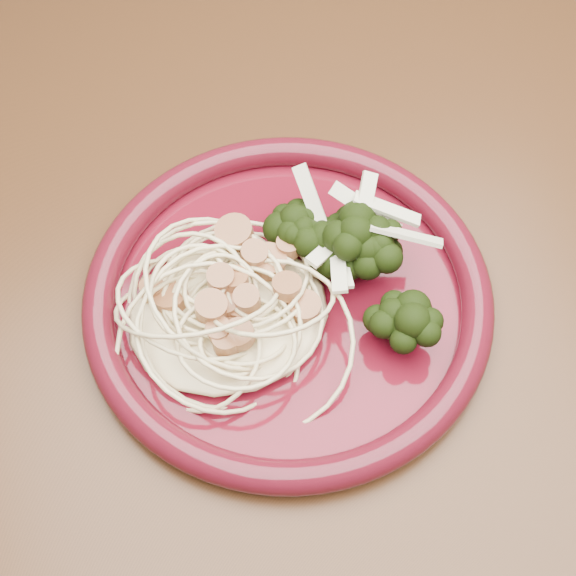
{
  "coord_description": "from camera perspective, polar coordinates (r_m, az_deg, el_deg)",
  "views": [
    {
      "loc": [
        -0.11,
        -0.24,
        1.22
      ],
      "look_at": [
        -0.02,
        0.02,
        0.77
      ],
      "focal_mm": 50.0,
      "sensor_mm": 36.0,
      "label": 1
    }
  ],
  "objects": [
    {
      "name": "dining_table",
      "position": [
        0.62,
        2.45,
        -6.74
      ],
      "size": [
        1.2,
        0.8,
        0.75
      ],
      "color": "#472814",
      "rests_on": "ground"
    },
    {
      "name": "dinner_plate",
      "position": [
        0.53,
        -0.0,
        -0.57
      ],
      "size": [
        0.29,
        0.29,
        0.02
      ],
      "rotation": [
        0.0,
        0.0,
        0.05
      ],
      "color": "#540A17",
      "rests_on": "dining_table"
    },
    {
      "name": "spaghetti_pile",
      "position": [
        0.52,
        -4.3,
        -1.42
      ],
      "size": [
        0.14,
        0.12,
        0.03
      ],
      "primitive_type": "ellipsoid",
      "rotation": [
        0.0,
        0.0,
        0.05
      ],
      "color": "beige",
      "rests_on": "dinner_plate"
    },
    {
      "name": "scallop_cluster",
      "position": [
        0.49,
        -4.56,
        0.63
      ],
      "size": [
        0.12,
        0.12,
        0.04
      ],
      "primitive_type": null,
      "rotation": [
        0.0,
        0.0,
        0.05
      ],
      "color": "#A16B44",
      "rests_on": "spaghetti_pile"
    },
    {
      "name": "broccoli_pile",
      "position": [
        0.53,
        5.13,
        2.26
      ],
      "size": [
        0.09,
        0.14,
        0.05
      ],
      "primitive_type": "ellipsoid",
      "rotation": [
        0.0,
        0.0,
        0.05
      ],
      "color": "black",
      "rests_on": "dinner_plate"
    },
    {
      "name": "onion_garnish",
      "position": [
        0.51,
        5.38,
        4.11
      ],
      "size": [
        0.06,
        0.09,
        0.05
      ],
      "primitive_type": null,
      "rotation": [
        0.0,
        0.0,
        0.05
      ],
      "color": "beige",
      "rests_on": "broccoli_pile"
    }
  ]
}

